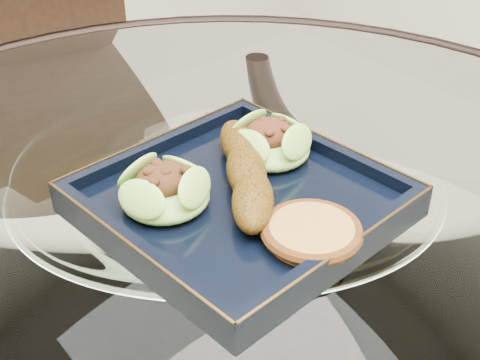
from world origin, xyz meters
TOP-DOWN VIEW (x-y plane):
  - dining_table at (-0.00, -0.00)m, footprint 1.13×1.13m
  - dining_chair at (0.03, 0.53)m, footprint 0.45×0.45m
  - navy_plate at (0.00, -0.02)m, footprint 0.29×0.29m
  - lettuce_wrap_left at (-0.06, 0.01)m, footprint 0.09×0.09m
  - lettuce_wrap_right at (0.08, 0.02)m, footprint 0.11×0.11m
  - roasted_plantain at (0.02, -0.01)m, footprint 0.14×0.18m
  - crumb_patty at (0.01, -0.11)m, footprint 0.08×0.08m

SIDE VIEW (x-z plane):
  - dining_chair at x=0.03m, z-range 0.05..0.93m
  - dining_table at x=0.00m, z-range 0.21..0.98m
  - navy_plate at x=0.00m, z-range 0.76..0.78m
  - crumb_patty at x=0.01m, z-range 0.78..0.80m
  - lettuce_wrap_right at x=0.08m, z-range 0.78..0.81m
  - lettuce_wrap_left at x=-0.06m, z-range 0.78..0.81m
  - roasted_plantain at x=0.02m, z-range 0.78..0.82m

